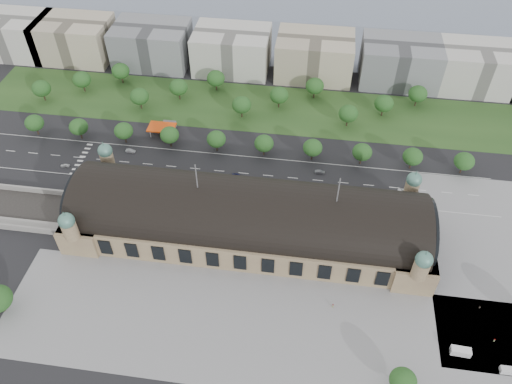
# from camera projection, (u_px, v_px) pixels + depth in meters

# --- Properties ---
(ground) EXTENTS (900.00, 900.00, 0.00)m
(ground) POSITION_uv_depth(u_px,v_px,m) (248.00, 234.00, 214.12)
(ground) COLOR black
(ground) RESTS_ON ground
(station) EXTENTS (150.00, 48.40, 44.30)m
(station) POSITION_uv_depth(u_px,v_px,m) (248.00, 218.00, 206.88)
(station) COLOR tan
(station) RESTS_ON ground
(track_cutting) EXTENTS (70.00, 24.00, 3.10)m
(track_cutting) POSITION_uv_depth(u_px,v_px,m) (4.00, 211.00, 222.94)
(track_cutting) COLOR black
(track_cutting) RESTS_ON ground
(plaza_south) EXTENTS (190.00, 48.00, 0.12)m
(plaza_south) POSITION_uv_depth(u_px,v_px,m) (257.00, 328.00, 182.21)
(plaza_south) COLOR gray
(plaza_south) RESTS_ON ground
(plaza_east) EXTENTS (56.00, 100.00, 0.12)m
(plaza_east) POSITION_uv_depth(u_px,v_px,m) (497.00, 261.00, 203.94)
(plaza_east) COLOR gray
(plaza_east) RESTS_ON ground
(road_slab) EXTENTS (260.00, 26.00, 0.10)m
(road_slab) POSITION_uv_depth(u_px,v_px,m) (219.00, 171.00, 242.80)
(road_slab) COLOR black
(road_slab) RESTS_ON ground
(grass_belt) EXTENTS (300.00, 45.00, 0.10)m
(grass_belt) POSITION_uv_depth(u_px,v_px,m) (247.00, 107.00, 280.95)
(grass_belt) COLOR #25461C
(grass_belt) RESTS_ON ground
(petrol_station) EXTENTS (14.00, 13.00, 5.05)m
(petrol_station) POSITION_uv_depth(u_px,v_px,m) (166.00, 126.00, 263.24)
(petrol_station) COLOR #D9420C
(petrol_station) RESTS_ON ground
(office_0) EXTENTS (45.00, 32.00, 24.00)m
(office_0) POSITION_uv_depth(u_px,v_px,m) (15.00, 35.00, 315.92)
(office_0) COLOR beige
(office_0) RESTS_ON ground
(office_1) EXTENTS (45.00, 32.00, 24.00)m
(office_1) POSITION_uv_depth(u_px,v_px,m) (75.00, 39.00, 311.97)
(office_1) COLOR #B9AD91
(office_1) RESTS_ON ground
(office_2) EXTENTS (45.00, 32.00, 24.00)m
(office_2) POSITION_uv_depth(u_px,v_px,m) (152.00, 45.00, 307.03)
(office_2) COLOR gray
(office_2) RESTS_ON ground
(office_3) EXTENTS (45.00, 32.00, 24.00)m
(office_3) POSITION_uv_depth(u_px,v_px,m) (232.00, 50.00, 302.09)
(office_3) COLOR beige
(office_3) RESTS_ON ground
(office_4) EXTENTS (45.00, 32.00, 24.00)m
(office_4) POSITION_uv_depth(u_px,v_px,m) (314.00, 56.00, 297.15)
(office_4) COLOR #B9AD91
(office_4) RESTS_ON ground
(office_5) EXTENTS (45.00, 32.00, 24.00)m
(office_5) POSITION_uv_depth(u_px,v_px,m) (400.00, 62.00, 292.21)
(office_5) COLOR gray
(office_5) RESTS_ON ground
(office_6) EXTENTS (45.00, 32.00, 24.00)m
(office_6) POSITION_uv_depth(u_px,v_px,m) (479.00, 68.00, 287.76)
(office_6) COLOR beige
(office_6) RESTS_ON ground
(tree_row_0) EXTENTS (9.60, 9.60, 11.52)m
(tree_row_0) POSITION_uv_depth(u_px,v_px,m) (34.00, 123.00, 257.99)
(tree_row_0) COLOR #2D2116
(tree_row_0) RESTS_ON ground
(tree_row_1) EXTENTS (9.60, 9.60, 11.52)m
(tree_row_1) POSITION_uv_depth(u_px,v_px,m) (79.00, 127.00, 255.62)
(tree_row_1) COLOR #2D2116
(tree_row_1) RESTS_ON ground
(tree_row_2) EXTENTS (9.60, 9.60, 11.52)m
(tree_row_2) POSITION_uv_depth(u_px,v_px,m) (124.00, 131.00, 253.24)
(tree_row_2) COLOR #2D2116
(tree_row_2) RESTS_ON ground
(tree_row_3) EXTENTS (9.60, 9.60, 11.52)m
(tree_row_3) POSITION_uv_depth(u_px,v_px,m) (170.00, 135.00, 250.87)
(tree_row_3) COLOR #2D2116
(tree_row_3) RESTS_ON ground
(tree_row_4) EXTENTS (9.60, 9.60, 11.52)m
(tree_row_4) POSITION_uv_depth(u_px,v_px,m) (216.00, 139.00, 248.50)
(tree_row_4) COLOR #2D2116
(tree_row_4) RESTS_ON ground
(tree_row_5) EXTENTS (9.60, 9.60, 11.52)m
(tree_row_5) POSITION_uv_depth(u_px,v_px,m) (264.00, 143.00, 246.13)
(tree_row_5) COLOR #2D2116
(tree_row_5) RESTS_ON ground
(tree_row_6) EXTENTS (9.60, 9.60, 11.52)m
(tree_row_6) POSITION_uv_depth(u_px,v_px,m) (313.00, 148.00, 243.76)
(tree_row_6) COLOR #2D2116
(tree_row_6) RESTS_ON ground
(tree_row_7) EXTENTS (9.60, 9.60, 11.52)m
(tree_row_7) POSITION_uv_depth(u_px,v_px,m) (362.00, 152.00, 241.39)
(tree_row_7) COLOR #2D2116
(tree_row_7) RESTS_ON ground
(tree_row_8) EXTENTS (9.60, 9.60, 11.52)m
(tree_row_8) POSITION_uv_depth(u_px,v_px,m) (413.00, 157.00, 239.02)
(tree_row_8) COLOR #2D2116
(tree_row_8) RESTS_ON ground
(tree_row_9) EXTENTS (9.60, 9.60, 11.52)m
(tree_row_9) POSITION_uv_depth(u_px,v_px,m) (464.00, 161.00, 236.64)
(tree_row_9) COLOR #2D2116
(tree_row_9) RESTS_ON ground
(tree_belt_0) EXTENTS (10.40, 10.40, 12.48)m
(tree_belt_0) POSITION_uv_depth(u_px,v_px,m) (41.00, 88.00, 279.62)
(tree_belt_0) COLOR #2D2116
(tree_belt_0) RESTS_ON ground
(tree_belt_1) EXTENTS (10.40, 10.40, 12.48)m
(tree_belt_1) POSITION_uv_depth(u_px,v_px,m) (82.00, 79.00, 286.18)
(tree_belt_1) COLOR #2D2116
(tree_belt_1) RESTS_ON ground
(tree_belt_2) EXTENTS (10.40, 10.40, 12.48)m
(tree_belt_2) POSITION_uv_depth(u_px,v_px,m) (121.00, 71.00, 292.73)
(tree_belt_2) COLOR #2D2116
(tree_belt_2) RESTS_ON ground
(tree_belt_3) EXTENTS (10.40, 10.40, 12.48)m
(tree_belt_3) POSITION_uv_depth(u_px,v_px,m) (139.00, 96.00, 273.99)
(tree_belt_3) COLOR #2D2116
(tree_belt_3) RESTS_ON ground
(tree_belt_4) EXTENTS (10.40, 10.40, 12.48)m
(tree_belt_4) POSITION_uv_depth(u_px,v_px,m) (178.00, 87.00, 280.54)
(tree_belt_4) COLOR #2D2116
(tree_belt_4) RESTS_ON ground
(tree_belt_5) EXTENTS (10.40, 10.40, 12.48)m
(tree_belt_5) POSITION_uv_depth(u_px,v_px,m) (216.00, 78.00, 287.10)
(tree_belt_5) COLOR #2D2116
(tree_belt_5) RESTS_ON ground
(tree_belt_6) EXTENTS (10.40, 10.40, 12.48)m
(tree_belt_6) POSITION_uv_depth(u_px,v_px,m) (242.00, 105.00, 268.36)
(tree_belt_6) COLOR #2D2116
(tree_belt_6) RESTS_ON ground
(tree_belt_7) EXTENTS (10.40, 10.40, 12.48)m
(tree_belt_7) POSITION_uv_depth(u_px,v_px,m) (279.00, 95.00, 274.91)
(tree_belt_7) COLOR #2D2116
(tree_belt_7) RESTS_ON ground
(tree_belt_8) EXTENTS (10.40, 10.40, 12.48)m
(tree_belt_8) POSITION_uv_depth(u_px,v_px,m) (315.00, 86.00, 281.47)
(tree_belt_8) COLOR #2D2116
(tree_belt_8) RESTS_ON ground
(tree_belt_9) EXTENTS (10.40, 10.40, 12.48)m
(tree_belt_9) POSITION_uv_depth(u_px,v_px,m) (348.00, 114.00, 262.72)
(tree_belt_9) COLOR #2D2116
(tree_belt_9) RESTS_ON ground
(tree_belt_10) EXTENTS (10.40, 10.40, 12.48)m
(tree_belt_10) POSITION_uv_depth(u_px,v_px,m) (384.00, 103.00, 269.28)
(tree_belt_10) COLOR #2D2116
(tree_belt_10) RESTS_ON ground
(tree_belt_11) EXTENTS (10.40, 10.40, 12.48)m
(tree_belt_11) POSITION_uv_depth(u_px,v_px,m) (418.00, 94.00, 275.83)
(tree_belt_11) COLOR #2D2116
(tree_belt_11) RESTS_ON ground
(tree_plaza_s) EXTENTS (9.00, 9.00, 10.64)m
(tree_plaza_s) POSITION_uv_depth(u_px,v_px,m) (403.00, 381.00, 161.23)
(tree_plaza_s) COLOR #2D2116
(tree_plaza_s) RESTS_ON ground
(traffic_car_0) EXTENTS (4.60, 2.27, 1.51)m
(traffic_car_0) POSITION_uv_depth(u_px,v_px,m) (65.00, 166.00, 244.48)
(traffic_car_0) COLOR silver
(traffic_car_0) RESTS_ON ground
(traffic_car_1) EXTENTS (5.08, 2.16, 1.63)m
(traffic_car_1) POSITION_uv_depth(u_px,v_px,m) (131.00, 151.00, 252.27)
(traffic_car_1) COLOR #979A9F
(traffic_car_1) RESTS_ON ground
(traffic_car_2) EXTENTS (6.05, 2.99, 1.65)m
(traffic_car_2) POSITION_uv_depth(u_px,v_px,m) (104.00, 169.00, 242.43)
(traffic_car_2) COLOR black
(traffic_car_2) RESTS_ON ground
(traffic_car_4) EXTENTS (4.05, 1.89, 1.34)m
(traffic_car_4) POSITION_uv_depth(u_px,v_px,m) (236.00, 175.00, 239.93)
(traffic_car_4) COLOR #16183F
(traffic_car_4) RESTS_ON ground
(traffic_car_5) EXTENTS (4.97, 1.87, 1.62)m
(traffic_car_5) POSITION_uv_depth(u_px,v_px,m) (320.00, 172.00, 241.03)
(traffic_car_5) COLOR #55575D
(traffic_car_5) RESTS_ON ground
(traffic_car_6) EXTENTS (4.78, 2.49, 1.29)m
(traffic_car_6) POSITION_uv_depth(u_px,v_px,m) (403.00, 190.00, 232.32)
(traffic_car_6) COLOR white
(traffic_car_6) RESTS_ON ground
(parked_car_0) EXTENTS (4.07, 3.51, 1.33)m
(parked_car_0) POSITION_uv_depth(u_px,v_px,m) (121.00, 185.00, 234.69)
(parked_car_0) COLOR black
(parked_car_0) RESTS_ON ground
(parked_car_1) EXTENTS (5.11, 4.71, 1.33)m
(parked_car_1) POSITION_uv_depth(u_px,v_px,m) (151.00, 182.00, 236.18)
(parked_car_1) COLOR maroon
(parked_car_1) RESTS_ON ground
(parked_car_2) EXTENTS (5.08, 4.35, 1.40)m
(parked_car_2) POSITION_uv_depth(u_px,v_px,m) (115.00, 179.00, 237.90)
(parked_car_2) COLOR #1B274D
(parked_car_2) RESTS_ON ground
(parked_car_3) EXTENTS (4.61, 4.14, 1.52)m
(parked_car_3) POSITION_uv_depth(u_px,v_px,m) (133.00, 186.00, 234.05)
(parked_car_3) COLOR slate
(parked_car_3) RESTS_ON ground
(parked_car_4) EXTENTS (5.24, 3.60, 1.63)m
(parked_car_4) POSITION_uv_depth(u_px,v_px,m) (177.00, 191.00, 231.91)
(parked_car_4) COLOR silver
(parked_car_4) RESTS_ON ground
(parked_car_5) EXTENTS (5.02, 4.22, 1.28)m
(parked_car_5) POSITION_uv_depth(u_px,v_px,m) (193.00, 186.00, 234.22)
(parked_car_5) COLOR gray
(parked_car_5) RESTS_ON ground
(parked_car_6) EXTENTS (5.14, 4.00, 1.39)m
(parked_car_6) POSITION_uv_depth(u_px,v_px,m) (184.00, 185.00, 234.59)
(parked_car_6) COLOR black
(parked_car_6) RESTS_ON ground
(bus_west) EXTENTS (11.60, 2.73, 3.23)m
(bus_west) POSITION_uv_depth(u_px,v_px,m) (244.00, 187.00, 232.55)
(bus_west) COLOR #AF3E1C
(bus_west) RESTS_ON ground
(bus_mid) EXTENTS (13.00, 3.52, 3.59)m
(bus_mid) POSITION_uv_depth(u_px,v_px,m) (239.00, 183.00, 234.30)
(bus_mid) COLOR white
(bus_mid) RESTS_ON ground
(bus_east) EXTENTS (11.38, 3.66, 3.11)m
(bus_east) POSITION_uv_depth(u_px,v_px,m) (305.00, 192.00, 230.04)
(bus_east) COLOR #BCB6AE
(bus_east) RESTS_ON ground
(van_east) EXTENTS (6.97, 3.06, 2.96)m
(van_east) POSITION_uv_depth(u_px,v_px,m) (459.00, 351.00, 174.25)
(van_east) COLOR white
(van_east) RESTS_ON ground
(van_south) EXTENTS (5.68, 2.33, 2.45)m
(van_south) POSITION_uv_depth(u_px,v_px,m) (508.00, 371.00, 169.53)
(van_south) COLOR silver
(van_south) RESTS_ON ground
(pedestrian_0) EXTENTS (1.08, 0.84, 1.94)m
(pedestrian_0) POSITION_uv_depth(u_px,v_px,m) (333.00, 306.00, 187.83)
(pedestrian_0) COLOR gray
(pedestrian_0) RESTS_ON ground
(pedestrian_1) EXTENTS (0.52, 0.65, 1.55)m
(pedestrian_1) POSITION_uv_depth(u_px,v_px,m) (454.00, 351.00, 174.92)
(pedestrian_1) COLOR gray
(pedestrian_1) RESTS_ON ground
(pedestrian_2) EXTENTS (0.45, 0.78, 1.59)m
(pedestrian_2) POSITION_uv_depth(u_px,v_px,m) (480.00, 307.00, 187.61)
(pedestrian_2) COLOR gray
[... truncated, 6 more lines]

